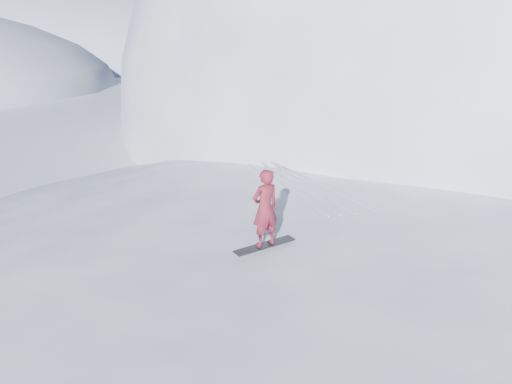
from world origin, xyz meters
TOP-DOWN VIEW (x-y plane):
  - ground at (0.00, 0.00)m, footprint 400.00×400.00m
  - near_ridge at (1.00, 3.00)m, footprint 36.00×28.00m
  - summit_peak at (22.00, 26.00)m, footprint 60.00×56.00m
  - peak_shoulder at (10.00, 20.00)m, footprint 28.00×24.00m
  - wind_bumps at (-0.56, 2.12)m, footprint 16.00×14.40m
  - snowboard at (-3.02, 1.28)m, footprint 1.71×0.88m
  - snowboarder at (-3.02, 1.28)m, footprint 0.85×0.70m
  - board_tracks at (-0.65, 5.67)m, footprint 2.76×5.93m

SIDE VIEW (x-z plane):
  - ground at x=0.00m, z-range 0.00..0.00m
  - near_ridge at x=1.00m, z-range -2.40..2.40m
  - summit_peak at x=22.00m, z-range -28.00..28.00m
  - peak_shoulder at x=10.00m, z-range -9.00..9.00m
  - wind_bumps at x=-0.56m, z-range -0.50..0.50m
  - snowboard at x=-3.02m, z-range 2.40..2.43m
  - board_tracks at x=-0.65m, z-range 2.40..2.44m
  - snowboarder at x=-3.02m, z-range 2.43..4.43m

